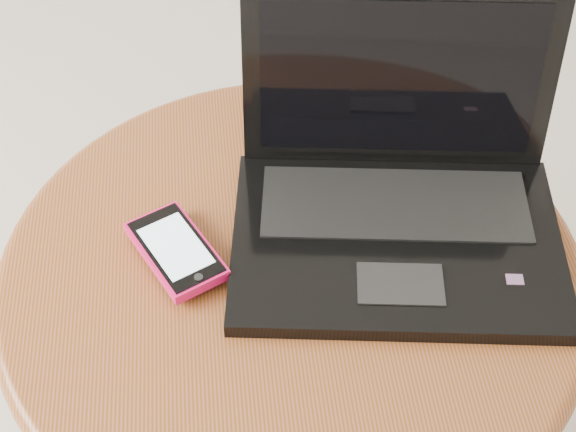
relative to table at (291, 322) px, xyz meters
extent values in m
cylinder|color=#623711|center=(0.00, 0.00, -0.15)|extent=(0.10, 0.10, 0.45)
cylinder|color=brown|center=(0.00, 0.00, 0.10)|extent=(0.62, 0.62, 0.03)
torus|color=brown|center=(0.00, 0.00, 0.10)|extent=(0.65, 0.65, 0.03)
cube|color=black|center=(0.12, 0.01, 0.12)|extent=(0.39, 0.30, 0.02)
cube|color=black|center=(0.12, 0.06, 0.13)|extent=(0.31, 0.15, 0.00)
cube|color=black|center=(0.11, -0.06, 0.13)|extent=(0.10, 0.07, 0.00)
cube|color=red|center=(0.23, -0.06, 0.13)|extent=(0.02, 0.02, 0.00)
cube|color=black|center=(0.14, 0.15, 0.24)|extent=(0.35, 0.09, 0.22)
cube|color=black|center=(0.14, 0.14, 0.24)|extent=(0.31, 0.07, 0.18)
cube|color=black|center=(-0.12, 0.02, 0.12)|extent=(0.09, 0.11, 0.01)
cube|color=#A00231|center=(-0.14, 0.06, 0.12)|extent=(0.05, 0.03, 0.00)
cube|color=#EE135E|center=(-0.12, 0.02, 0.13)|extent=(0.11, 0.14, 0.01)
cube|color=black|center=(-0.12, 0.02, 0.13)|extent=(0.11, 0.13, 0.00)
cube|color=silver|center=(-0.12, 0.02, 0.13)|extent=(0.08, 0.10, 0.00)
cylinder|color=black|center=(-0.10, -0.03, 0.13)|extent=(0.01, 0.01, 0.00)
camera|label=1|loc=(-0.07, -0.61, 0.85)|focal=54.77mm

